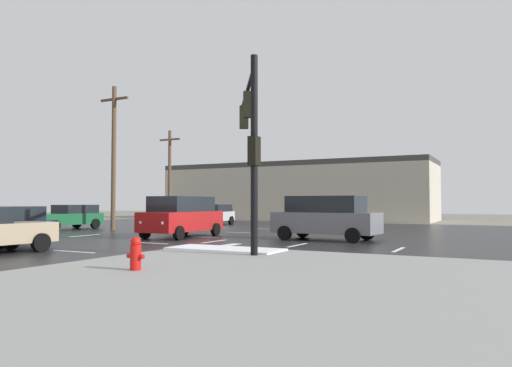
{
  "coord_description": "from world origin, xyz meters",
  "views": [
    {
      "loc": [
        13.5,
        -17.97,
        1.75
      ],
      "look_at": [
        1.7,
        4.62,
        2.77
      ],
      "focal_mm": 33.5,
      "sensor_mm": 36.0,
      "label": 1
    }
  ],
  "objects_px": {
    "fire_hydrant": "(136,253)",
    "utility_pole_distant": "(170,174)",
    "sedan_navy": "(0,225)",
    "utility_pole_far": "(114,155)",
    "suv_red": "(182,216)",
    "suv_grey": "(326,217)",
    "traffic_signal_mast": "(250,128)",
    "sedan_silver": "(213,214)",
    "sedan_green": "(69,216)"
  },
  "relations": [
    {
      "from": "suv_grey",
      "to": "utility_pole_distant",
      "type": "bearing_deg",
      "value": -31.04
    },
    {
      "from": "sedan_navy",
      "to": "utility_pole_distant",
      "type": "xyz_separation_m",
      "value": [
        -8.59,
        21.97,
        3.46
      ]
    },
    {
      "from": "traffic_signal_mast",
      "to": "fire_hydrant",
      "type": "height_order",
      "value": "traffic_signal_mast"
    },
    {
      "from": "sedan_silver",
      "to": "suv_red",
      "type": "xyz_separation_m",
      "value": [
        5.47,
        -11.31,
        0.24
      ]
    },
    {
      "from": "sedan_silver",
      "to": "suv_grey",
      "type": "height_order",
      "value": "suv_grey"
    },
    {
      "from": "suv_red",
      "to": "suv_grey",
      "type": "distance_m",
      "value": 7.15
    },
    {
      "from": "sedan_navy",
      "to": "traffic_signal_mast",
      "type": "bearing_deg",
      "value": -166.96
    },
    {
      "from": "traffic_signal_mast",
      "to": "sedan_silver",
      "type": "height_order",
      "value": "traffic_signal_mast"
    },
    {
      "from": "fire_hydrant",
      "to": "utility_pole_far",
      "type": "distance_m",
      "value": 19.78
    },
    {
      "from": "fire_hydrant",
      "to": "sedan_silver",
      "type": "xyz_separation_m",
      "value": [
        -11.95,
        21.92,
        0.32
      ]
    },
    {
      "from": "fire_hydrant",
      "to": "sedan_green",
      "type": "relative_size",
      "value": 0.17
    },
    {
      "from": "traffic_signal_mast",
      "to": "utility_pole_distant",
      "type": "distance_m",
      "value": 27.57
    },
    {
      "from": "sedan_silver",
      "to": "utility_pole_far",
      "type": "height_order",
      "value": "utility_pole_far"
    },
    {
      "from": "fire_hydrant",
      "to": "sedan_navy",
      "type": "height_order",
      "value": "sedan_navy"
    },
    {
      "from": "traffic_signal_mast",
      "to": "fire_hydrant",
      "type": "relative_size",
      "value": 7.8
    },
    {
      "from": "utility_pole_far",
      "to": "suv_red",
      "type": "bearing_deg",
      "value": -21.13
    },
    {
      "from": "fire_hydrant",
      "to": "sedan_navy",
      "type": "bearing_deg",
      "value": 161.07
    },
    {
      "from": "fire_hydrant",
      "to": "utility_pole_distant",
      "type": "bearing_deg",
      "value": 126.47
    },
    {
      "from": "traffic_signal_mast",
      "to": "fire_hydrant",
      "type": "distance_m",
      "value": 6.65
    },
    {
      "from": "fire_hydrant",
      "to": "sedan_navy",
      "type": "distance_m",
      "value": 10.83
    },
    {
      "from": "sedan_silver",
      "to": "utility_pole_far",
      "type": "distance_m",
      "value": 9.5
    },
    {
      "from": "sedan_green",
      "to": "utility_pole_distant",
      "type": "height_order",
      "value": "utility_pole_distant"
    },
    {
      "from": "fire_hydrant",
      "to": "suv_grey",
      "type": "bearing_deg",
      "value": 87.7
    },
    {
      "from": "sedan_navy",
      "to": "sedan_green",
      "type": "xyz_separation_m",
      "value": [
        -6.85,
        9.37,
        0.0
      ]
    },
    {
      "from": "traffic_signal_mast",
      "to": "sedan_navy",
      "type": "xyz_separation_m",
      "value": [
        -10.39,
        -1.98,
        -3.43
      ]
    },
    {
      "from": "fire_hydrant",
      "to": "utility_pole_distant",
      "type": "relative_size",
      "value": 0.1
    },
    {
      "from": "sedan_navy",
      "to": "sedan_green",
      "type": "relative_size",
      "value": 1.0
    },
    {
      "from": "sedan_silver",
      "to": "sedan_navy",
      "type": "height_order",
      "value": "same"
    },
    {
      "from": "sedan_green",
      "to": "suv_grey",
      "type": "bearing_deg",
      "value": 90.26
    },
    {
      "from": "suv_grey",
      "to": "utility_pole_distant",
      "type": "height_order",
      "value": "utility_pole_distant"
    },
    {
      "from": "sedan_navy",
      "to": "utility_pole_far",
      "type": "distance_m",
      "value": 11.29
    },
    {
      "from": "sedan_silver",
      "to": "suv_grey",
      "type": "distance_m",
      "value": 15.77
    },
    {
      "from": "suv_grey",
      "to": "utility_pole_far",
      "type": "bearing_deg",
      "value": -1.54
    },
    {
      "from": "suv_red",
      "to": "utility_pole_far",
      "type": "distance_m",
      "value": 8.72
    },
    {
      "from": "suv_red",
      "to": "fire_hydrant",
      "type": "bearing_deg",
      "value": 30.0
    },
    {
      "from": "suv_red",
      "to": "suv_grey",
      "type": "xyz_separation_m",
      "value": [
        6.97,
        1.61,
        0.0
      ]
    },
    {
      "from": "fire_hydrant",
      "to": "sedan_green",
      "type": "xyz_separation_m",
      "value": [
        -17.08,
        12.88,
        0.32
      ]
    },
    {
      "from": "fire_hydrant",
      "to": "utility_pole_far",
      "type": "bearing_deg",
      "value": 135.84
    },
    {
      "from": "traffic_signal_mast",
      "to": "utility_pole_distant",
      "type": "relative_size",
      "value": 0.75
    },
    {
      "from": "suv_red",
      "to": "utility_pole_far",
      "type": "bearing_deg",
      "value": -112.54
    },
    {
      "from": "suv_grey",
      "to": "sedan_silver",
      "type": "bearing_deg",
      "value": -34.52
    },
    {
      "from": "utility_pole_distant",
      "to": "sedan_navy",
      "type": "bearing_deg",
      "value": -68.63
    },
    {
      "from": "traffic_signal_mast",
      "to": "utility_pole_distant",
      "type": "bearing_deg",
      "value": 10.94
    },
    {
      "from": "fire_hydrant",
      "to": "utility_pole_distant",
      "type": "xyz_separation_m",
      "value": [
        -18.83,
        25.48,
        3.78
      ]
    },
    {
      "from": "utility_pole_far",
      "to": "utility_pole_distant",
      "type": "relative_size",
      "value": 1.1
    },
    {
      "from": "suv_grey",
      "to": "utility_pole_far",
      "type": "height_order",
      "value": "utility_pole_far"
    },
    {
      "from": "suv_grey",
      "to": "sedan_green",
      "type": "relative_size",
      "value": 1.07
    },
    {
      "from": "fire_hydrant",
      "to": "sedan_silver",
      "type": "bearing_deg",
      "value": 118.6
    },
    {
      "from": "suv_grey",
      "to": "utility_pole_distant",
      "type": "xyz_separation_m",
      "value": [
        -19.32,
        13.26,
        3.23
      ]
    },
    {
      "from": "traffic_signal_mast",
      "to": "sedan_green",
      "type": "distance_m",
      "value": 19.07
    }
  ]
}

